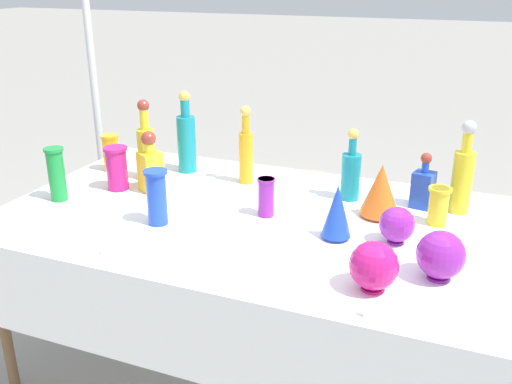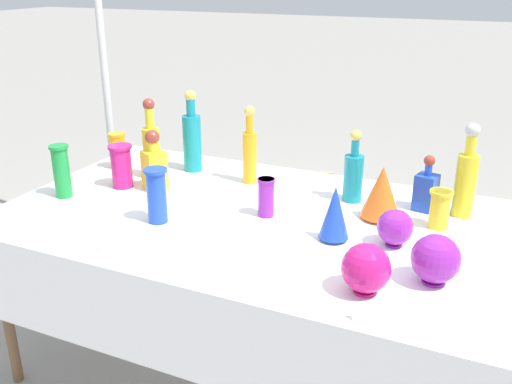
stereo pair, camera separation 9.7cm
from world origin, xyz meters
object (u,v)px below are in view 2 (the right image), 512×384
Objects in this scene: tall_bottle_3 at (353,174)px; slender_vase_3 at (118,150)px; slender_vase_5 at (440,208)px; fluted_vase_1 at (382,192)px; cardboard_box_behind_left at (300,212)px; round_bowl_0 at (366,268)px; slender_vase_4 at (61,170)px; round_bowl_2 at (395,227)px; tall_bottle_1 at (250,151)px; slender_vase_2 at (121,165)px; tall_bottle_4 at (466,178)px; fluted_vase_0 at (335,213)px; slender_vase_0 at (157,194)px; slender_vase_1 at (266,196)px; tall_bottle_2 at (192,138)px; canopy_pole at (104,70)px; tall_bottle_0 at (151,146)px; round_bowl_1 at (436,259)px; square_decanter_1 at (154,164)px; square_decanter_0 at (426,189)px.

slender_vase_3 is at bearing -176.72° from tall_bottle_3.
tall_bottle_3 is at bearing 160.76° from slender_vase_5.
fluted_vase_1 reaches higher than cardboard_box_behind_left.
fluted_vase_1 reaches higher than slender_vase_3.
round_bowl_0 is (0.24, -0.71, -0.04)m from tall_bottle_3.
round_bowl_2 is (1.40, 0.12, -0.05)m from slender_vase_4.
tall_bottle_1 reaches higher than slender_vase_2.
tall_bottle_4 is 1.82× the size of fluted_vase_0.
slender_vase_0 is at bearing -90.80° from cardboard_box_behind_left.
slender_vase_1 is (0.36, 0.23, -0.03)m from slender_vase_0.
canopy_pole reaches higher than tall_bottle_2.
tall_bottle_1 is at bearing 124.69° from slender_vase_1.
slender_vase_0 is at bearing -5.94° from slender_vase_4.
round_bowl_1 is at bearing -18.62° from tall_bottle_0.
round_bowl_2 is (-0.17, 0.21, -0.01)m from round_bowl_1.
slender_vase_5 is at bearing -17.05° from canopy_pole.
canopy_pole is (-2.08, 1.06, 0.29)m from round_bowl_1.
slender_vase_4 is 1.06× the size of fluted_vase_1.
slender_vase_3 is (-0.54, 0.46, -0.02)m from slender_vase_0.
tall_bottle_1 is at bearing -179.31° from tall_bottle_4.
square_decanter_1 is 1.82× the size of slender_vase_5.
cardboard_box_behind_left is at bearing 73.77° from slender_vase_2.
slender_vase_2 is at bearing 176.16° from round_bowl_2.
slender_vase_4 is at bearing -87.59° from slender_vase_3.
square_decanter_1 is at bearing 169.27° from fluted_vase_0.
fluted_vase_0 is 0.96× the size of fluted_vase_1.
tall_bottle_4 is 2.54× the size of slender_vase_5.
square_decanter_0 is 0.49× the size of cardboard_box_behind_left.
tall_bottle_2 is 2.47× the size of round_bowl_0.
slender_vase_1 is at bearing 162.50° from fluted_vase_0.
cardboard_box_behind_left is at bearing 121.59° from round_bowl_2.
round_bowl_0 is at bearing -32.38° from canopy_pole.
tall_bottle_2 is 0.98m from fluted_vase_0.
tall_bottle_1 is (0.45, 0.12, -0.00)m from tall_bottle_0.
square_decanter_0 is 1.71× the size of round_bowl_2.
round_bowl_2 is at bearing -21.24° from tall_bottle_2.
canopy_pole is (-0.67, 0.77, 0.27)m from slender_vase_2.
tall_bottle_4 reaches higher than fluted_vase_1.
tall_bottle_1 is at bearing -22.08° from canopy_pole.
slender_vase_4 is 1.70× the size of round_bowl_2.
square_decanter_1 is 0.57× the size of cardboard_box_behind_left.
cardboard_box_behind_left is (-0.85, 1.76, -0.66)m from round_bowl_0.
tall_bottle_1 is at bearing 147.40° from round_bowl_1.
slender_vase_4 is at bearing -167.28° from slender_vase_5.
cardboard_box_behind_left is at bearing 136.01° from tall_bottle_4.
canopy_pole is (-2.11, 0.46, 0.21)m from tall_bottle_4.
slender_vase_3 is (-0.18, 0.20, -0.01)m from slender_vase_2.
round_bowl_1 is at bearing 38.68° from round_bowl_0.
slender_vase_1 is at bearing -159.00° from fluted_vase_1.
round_bowl_1 is at bearing -17.37° from slender_vase_3.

